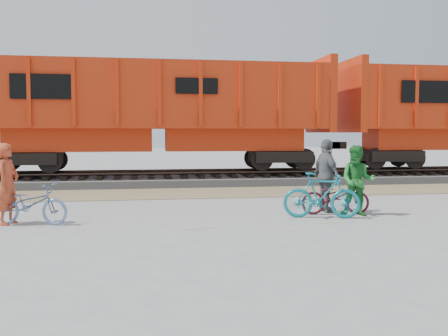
{
  "coord_description": "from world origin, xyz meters",
  "views": [
    {
      "loc": [
        -2.16,
        -11.45,
        2.06
      ],
      "look_at": [
        -0.12,
        1.5,
        1.14
      ],
      "focal_mm": 40.0,
      "sensor_mm": 36.0,
      "label": 1
    }
  ],
  "objects_px": {
    "bicycle_maroon": "(335,197)",
    "person_solo": "(8,184)",
    "hopper_car_center": "(158,110)",
    "bicycle_blue": "(30,204)",
    "person_man": "(357,181)",
    "bicycle_teal": "(322,195)",
    "person_woman": "(326,176)"
  },
  "relations": [
    {
      "from": "bicycle_maroon",
      "to": "person_solo",
      "type": "height_order",
      "value": "person_solo"
    },
    {
      "from": "hopper_car_center",
      "to": "bicycle_maroon",
      "type": "bearing_deg",
      "value": -63.59
    },
    {
      "from": "person_solo",
      "to": "bicycle_blue",
      "type": "bearing_deg",
      "value": -87.1
    },
    {
      "from": "person_solo",
      "to": "hopper_car_center",
      "type": "bearing_deg",
      "value": -8.52
    },
    {
      "from": "person_solo",
      "to": "person_man",
      "type": "height_order",
      "value": "person_solo"
    },
    {
      "from": "bicycle_teal",
      "to": "person_woman",
      "type": "bearing_deg",
      "value": -10.8
    },
    {
      "from": "person_man",
      "to": "bicycle_teal",
      "type": "bearing_deg",
      "value": -139.53
    },
    {
      "from": "bicycle_teal",
      "to": "person_woman",
      "type": "xyz_separation_m",
      "value": [
        0.44,
        0.86,
        0.4
      ]
    },
    {
      "from": "bicycle_maroon",
      "to": "person_man",
      "type": "height_order",
      "value": "person_man"
    },
    {
      "from": "bicycle_maroon",
      "to": "person_woman",
      "type": "relative_size",
      "value": 0.9
    },
    {
      "from": "bicycle_teal",
      "to": "person_solo",
      "type": "xyz_separation_m",
      "value": [
        -7.3,
        0.32,
        0.36
      ]
    },
    {
      "from": "bicycle_teal",
      "to": "person_woman",
      "type": "relative_size",
      "value": 0.97
    },
    {
      "from": "person_man",
      "to": "person_woman",
      "type": "relative_size",
      "value": 0.92
    },
    {
      "from": "bicycle_maroon",
      "to": "person_woman",
      "type": "xyz_separation_m",
      "value": [
        -0.1,
        0.4,
        0.5
      ]
    },
    {
      "from": "hopper_car_center",
      "to": "person_man",
      "type": "bearing_deg",
      "value": -61.87
    },
    {
      "from": "bicycle_maroon",
      "to": "person_woman",
      "type": "bearing_deg",
      "value": 20.82
    },
    {
      "from": "hopper_car_center",
      "to": "bicycle_maroon",
      "type": "distance_m",
      "value": 9.82
    },
    {
      "from": "hopper_car_center",
      "to": "person_man",
      "type": "distance_m",
      "value": 10.15
    },
    {
      "from": "hopper_car_center",
      "to": "person_solo",
      "type": "distance_m",
      "value": 9.59
    },
    {
      "from": "person_solo",
      "to": "bicycle_teal",
      "type": "bearing_deg",
      "value": -78.3
    },
    {
      "from": "bicycle_teal",
      "to": "bicycle_maroon",
      "type": "relative_size",
      "value": 1.07
    },
    {
      "from": "person_woman",
      "to": "bicycle_blue",
      "type": "bearing_deg",
      "value": 84.56
    },
    {
      "from": "hopper_car_center",
      "to": "bicycle_blue",
      "type": "bearing_deg",
      "value": -109.63
    },
    {
      "from": "bicycle_maroon",
      "to": "person_man",
      "type": "xyz_separation_m",
      "value": [
        0.46,
        -0.26,
        0.43
      ]
    },
    {
      "from": "bicycle_blue",
      "to": "bicycle_teal",
      "type": "height_order",
      "value": "bicycle_teal"
    },
    {
      "from": "bicycle_blue",
      "to": "person_man",
      "type": "distance_m",
      "value": 7.81
    },
    {
      "from": "hopper_car_center",
      "to": "person_woman",
      "type": "distance_m",
      "value": 9.31
    },
    {
      "from": "bicycle_blue",
      "to": "bicycle_maroon",
      "type": "distance_m",
      "value": 7.34
    },
    {
      "from": "person_solo",
      "to": "person_woman",
      "type": "bearing_deg",
      "value": -71.79
    },
    {
      "from": "bicycle_blue",
      "to": "person_woman",
      "type": "distance_m",
      "value": 7.28
    },
    {
      "from": "person_solo",
      "to": "person_woman",
      "type": "height_order",
      "value": "person_woman"
    },
    {
      "from": "bicycle_teal",
      "to": "bicycle_maroon",
      "type": "bearing_deg",
      "value": -33.23
    }
  ]
}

